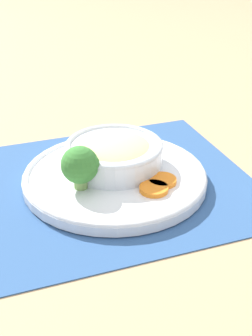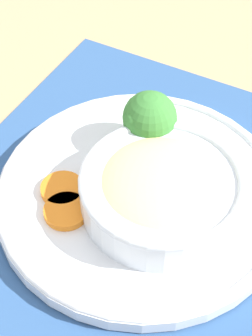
% 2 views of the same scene
% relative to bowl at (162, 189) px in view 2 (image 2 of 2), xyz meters
% --- Properties ---
extents(ground_plane, '(4.00, 4.00, 0.00)m').
position_rel_bowl_xyz_m(ground_plane, '(0.01, 0.03, -0.05)').
color(ground_plane, tan).
extents(placemat, '(0.51, 0.47, 0.00)m').
position_rel_bowl_xyz_m(placemat, '(0.01, 0.03, -0.04)').
color(placemat, '#2D5184').
rests_on(placemat, ground_plane).
extents(plate, '(0.32, 0.32, 0.02)m').
position_rel_bowl_xyz_m(plate, '(0.01, 0.03, -0.03)').
color(plate, silver).
rests_on(plate, placemat).
extents(bowl, '(0.17, 0.17, 0.05)m').
position_rel_bowl_xyz_m(bowl, '(0.00, 0.00, 0.00)').
color(bowl, silver).
rests_on(bowl, plate).
extents(broccoli_floret, '(0.06, 0.06, 0.07)m').
position_rel_bowl_xyz_m(broccoli_floret, '(0.07, 0.06, 0.02)').
color(broccoli_floret, '#759E51').
rests_on(broccoli_floret, plate).
extents(carrot_slice_near, '(0.05, 0.05, 0.01)m').
position_rel_bowl_xyz_m(carrot_slice_near, '(-0.04, 0.10, -0.02)').
color(carrot_slice_near, orange).
rests_on(carrot_slice_near, plate).
extents(carrot_slice_middle, '(0.05, 0.05, 0.01)m').
position_rel_bowl_xyz_m(carrot_slice_middle, '(-0.07, 0.08, -0.02)').
color(carrot_slice_middle, orange).
rests_on(carrot_slice_middle, plate).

